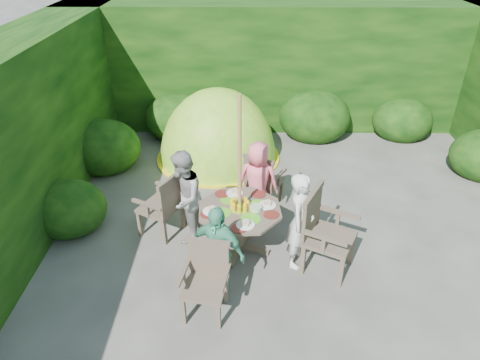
{
  "coord_description": "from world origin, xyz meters",
  "views": [
    {
      "loc": [
        -0.86,
        -4.79,
        3.82
      ],
      "look_at": [
        -0.9,
        0.13,
        0.85
      ],
      "focal_mm": 32.0,
      "sensor_mm": 36.0,
      "label": 1
    }
  ],
  "objects_px": {
    "patio_table": "(240,215)",
    "parasol_pole": "(240,179)",
    "garden_chair_left": "(164,204)",
    "garden_chair_back": "(262,180)",
    "garden_chair_right": "(323,231)",
    "garden_chair_front": "(206,278)",
    "child_right": "(301,221)",
    "child_front": "(217,251)",
    "dome_tent": "(218,157)",
    "child_back": "(258,181)",
    "child_left": "(183,197)"
  },
  "relations": [
    {
      "from": "garden_chair_back",
      "to": "patio_table",
      "type": "bearing_deg",
      "value": 102.86
    },
    {
      "from": "garden_chair_left",
      "to": "child_left",
      "type": "relative_size",
      "value": 0.7
    },
    {
      "from": "patio_table",
      "to": "garden_chair_front",
      "type": "distance_m",
      "value": 1.11
    },
    {
      "from": "parasol_pole",
      "to": "garden_chair_right",
      "type": "relative_size",
      "value": 2.1
    },
    {
      "from": "garden_chair_left",
      "to": "garden_chair_back",
      "type": "bearing_deg",
      "value": 145.17
    },
    {
      "from": "garden_chair_right",
      "to": "garden_chair_back",
      "type": "height_order",
      "value": "garden_chair_right"
    },
    {
      "from": "child_left",
      "to": "garden_chair_left",
      "type": "bearing_deg",
      "value": -104.42
    },
    {
      "from": "child_left",
      "to": "child_front",
      "type": "xyz_separation_m",
      "value": [
        0.5,
        -1.01,
        -0.06
      ]
    },
    {
      "from": "child_front",
      "to": "dome_tent",
      "type": "bearing_deg",
      "value": 119.83
    },
    {
      "from": "dome_tent",
      "to": "child_right",
      "type": "bearing_deg",
      "value": -62.46
    },
    {
      "from": "child_front",
      "to": "dome_tent",
      "type": "xyz_separation_m",
      "value": [
        -0.18,
        3.41,
        -0.6
      ]
    },
    {
      "from": "patio_table",
      "to": "child_front",
      "type": "height_order",
      "value": "child_front"
    },
    {
      "from": "garden_chair_back",
      "to": "garden_chair_front",
      "type": "bearing_deg",
      "value": 101.96
    },
    {
      "from": "garden_chair_right",
      "to": "garden_chair_front",
      "type": "relative_size",
      "value": 1.24
    },
    {
      "from": "child_right",
      "to": "child_front",
      "type": "bearing_deg",
      "value": 141.28
    },
    {
      "from": "garden_chair_left",
      "to": "garden_chair_back",
      "type": "distance_m",
      "value": 1.56
    },
    {
      "from": "child_back",
      "to": "parasol_pole",
      "type": "bearing_deg",
      "value": 83.83
    },
    {
      "from": "garden_chair_front",
      "to": "garden_chair_right",
      "type": "bearing_deg",
      "value": 36.87
    },
    {
      "from": "patio_table",
      "to": "dome_tent",
      "type": "xyz_separation_m",
      "value": [
        -0.43,
        2.65,
        -0.55
      ]
    },
    {
      "from": "child_right",
      "to": "child_left",
      "type": "bearing_deg",
      "value": 96.28
    },
    {
      "from": "patio_table",
      "to": "garden_chair_left",
      "type": "distance_m",
      "value": 1.1
    },
    {
      "from": "child_left",
      "to": "patio_table",
      "type": "bearing_deg",
      "value": 73.11
    },
    {
      "from": "garden_chair_front",
      "to": "child_back",
      "type": "bearing_deg",
      "value": 81.0
    },
    {
      "from": "garden_chair_right",
      "to": "garden_chair_left",
      "type": "distance_m",
      "value": 2.19
    },
    {
      "from": "child_back",
      "to": "child_front",
      "type": "height_order",
      "value": "child_back"
    },
    {
      "from": "parasol_pole",
      "to": "child_right",
      "type": "xyz_separation_m",
      "value": [
        0.76,
        -0.25,
        -0.44
      ]
    },
    {
      "from": "child_right",
      "to": "dome_tent",
      "type": "xyz_separation_m",
      "value": [
        -1.19,
        2.91,
        -0.66
      ]
    },
    {
      "from": "garden_chair_right",
      "to": "child_front",
      "type": "relative_size",
      "value": 0.87
    },
    {
      "from": "child_front",
      "to": "dome_tent",
      "type": "height_order",
      "value": "dome_tent"
    },
    {
      "from": "garden_chair_left",
      "to": "garden_chair_back",
      "type": "relative_size",
      "value": 1.06
    },
    {
      "from": "parasol_pole",
      "to": "garden_chair_back",
      "type": "bearing_deg",
      "value": 72.26
    },
    {
      "from": "garden_chair_left",
      "to": "garden_chair_right",
      "type": "bearing_deg",
      "value": 100.0
    },
    {
      "from": "patio_table",
      "to": "parasol_pole",
      "type": "xyz_separation_m",
      "value": [
        -0.0,
        0.0,
        0.55
      ]
    },
    {
      "from": "garden_chair_left",
      "to": "garden_chair_front",
      "type": "relative_size",
      "value": 1.09
    },
    {
      "from": "garden_chair_right",
      "to": "dome_tent",
      "type": "height_order",
      "value": "dome_tent"
    },
    {
      "from": "dome_tent",
      "to": "garden_chair_back",
      "type": "bearing_deg",
      "value": -59.1
    },
    {
      "from": "dome_tent",
      "to": "child_front",
      "type": "bearing_deg",
      "value": -81.76
    },
    {
      "from": "child_right",
      "to": "child_left",
      "type": "relative_size",
      "value": 0.99
    },
    {
      "from": "child_right",
      "to": "child_back",
      "type": "bearing_deg",
      "value": 51.28
    },
    {
      "from": "child_right",
      "to": "garden_chair_front",
      "type": "bearing_deg",
      "value": 150.01
    },
    {
      "from": "child_right",
      "to": "dome_tent",
      "type": "relative_size",
      "value": 0.5
    },
    {
      "from": "garden_chair_right",
      "to": "child_front",
      "type": "distance_m",
      "value": 1.36
    },
    {
      "from": "parasol_pole",
      "to": "dome_tent",
      "type": "bearing_deg",
      "value": 99.22
    },
    {
      "from": "child_right",
      "to": "child_front",
      "type": "height_order",
      "value": "child_right"
    },
    {
      "from": "garden_chair_back",
      "to": "garden_chair_right",
      "type": "bearing_deg",
      "value": 147.21
    },
    {
      "from": "garden_chair_back",
      "to": "child_left",
      "type": "relative_size",
      "value": 0.66
    },
    {
      "from": "child_left",
      "to": "garden_chair_right",
      "type": "bearing_deg",
      "value": 73.48
    },
    {
      "from": "parasol_pole",
      "to": "child_front",
      "type": "distance_m",
      "value": 0.94
    },
    {
      "from": "child_right",
      "to": "child_front",
      "type": "distance_m",
      "value": 1.13
    },
    {
      "from": "child_left",
      "to": "garden_chair_back",
      "type": "bearing_deg",
      "value": 127.67
    }
  ]
}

